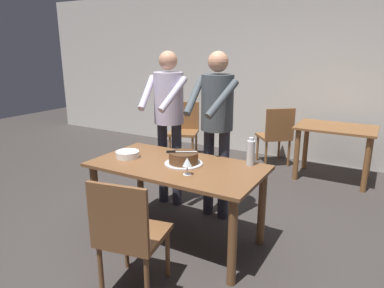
{
  "coord_description": "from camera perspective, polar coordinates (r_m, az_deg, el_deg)",
  "views": [
    {
      "loc": [
        1.56,
        -2.44,
        1.74
      ],
      "look_at": [
        0.05,
        0.19,
        0.9
      ],
      "focal_mm": 32.25,
      "sensor_mm": 36.0,
      "label": 1
    }
  ],
  "objects": [
    {
      "name": "wine_glass_near",
      "position": [
        2.79,
        -0.81,
        -3.09
      ],
      "size": [
        0.08,
        0.08,
        0.14
      ],
      "color": "silver",
      "rests_on": "main_dining_table"
    },
    {
      "name": "chair_near_side",
      "position": [
        2.54,
        -10.43,
        -14.2
      ],
      "size": [
        0.52,
        0.52,
        0.9
      ],
      "color": "brown",
      "rests_on": "ground_plane"
    },
    {
      "name": "water_bottle",
      "position": [
        3.05,
        9.68,
        -1.4
      ],
      "size": [
        0.07,
        0.07,
        0.25
      ],
      "color": "silver",
      "rests_on": "main_dining_table"
    },
    {
      "name": "main_dining_table",
      "position": [
        3.1,
        -2.48,
        -5.46
      ],
      "size": [
        1.53,
        0.81,
        0.75
      ],
      "color": "brown",
      "rests_on": "ground_plane"
    },
    {
      "name": "background_chair_0",
      "position": [
        5.37,
        13.69,
        1.63
      ],
      "size": [
        0.62,
        0.62,
        0.9
      ],
      "color": "brown",
      "rests_on": "ground_plane"
    },
    {
      "name": "person_standing_beside",
      "position": [
        3.78,
        -3.9,
        5.34
      ],
      "size": [
        0.47,
        0.56,
        1.72
      ],
      "color": "#2D2D38",
      "rests_on": "ground_plane"
    },
    {
      "name": "ground_plane",
      "position": [
        3.38,
        -2.35,
        -15.51
      ],
      "size": [
        14.0,
        14.0,
        0.0
      ],
      "primitive_type": "plane",
      "color": "#383330"
    },
    {
      "name": "cake_knife",
      "position": [
        3.03,
        -2.77,
        -1.28
      ],
      "size": [
        0.24,
        0.16,
        0.02
      ],
      "color": "silver",
      "rests_on": "cake_on_platter"
    },
    {
      "name": "person_cutting_cake",
      "position": [
        3.46,
        4.09,
        4.39
      ],
      "size": [
        0.47,
        0.56,
        1.72
      ],
      "color": "#2D2D38",
      "rests_on": "ground_plane"
    },
    {
      "name": "background_chair_1",
      "position": [
        5.61,
        -1.29,
        2.66
      ],
      "size": [
        0.56,
        0.56,
        0.9
      ],
      "color": "brown",
      "rests_on": "ground_plane"
    },
    {
      "name": "plate_stack",
      "position": [
        3.31,
        -10.61,
        -1.67
      ],
      "size": [
        0.22,
        0.22,
        0.06
      ],
      "color": "white",
      "rests_on": "main_dining_table"
    },
    {
      "name": "cake_on_platter",
      "position": [
        3.05,
        -1.41,
        -2.44
      ],
      "size": [
        0.34,
        0.34,
        0.11
      ],
      "color": "silver",
      "rests_on": "main_dining_table"
    },
    {
      "name": "background_table",
      "position": [
        5.01,
        22.57,
        0.88
      ],
      "size": [
        1.0,
        0.7,
        0.74
      ],
      "color": "brown",
      "rests_on": "ground_plane"
    },
    {
      "name": "back_wall",
      "position": [
        5.76,
        14.46,
        11.17
      ],
      "size": [
        10.0,
        0.12,
        2.7
      ],
      "primitive_type": "cube",
      "color": "beige",
      "rests_on": "ground_plane"
    }
  ]
}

